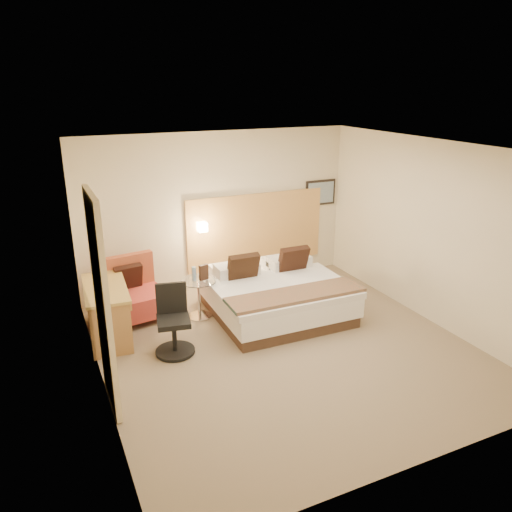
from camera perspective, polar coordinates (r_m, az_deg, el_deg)
name	(u,v)px	position (r m, az deg, el deg)	size (l,w,h in m)	color
floor	(285,348)	(6.99, 3.34, -10.45)	(4.80, 5.00, 0.02)	#826F57
ceiling	(289,148)	(6.11, 3.84, 12.26)	(4.80, 5.00, 0.02)	white
wall_back	(218,211)	(8.62, -4.33, 5.13)	(4.80, 0.02, 2.70)	beige
wall_front	(425,343)	(4.56, 18.78, -9.35)	(4.80, 0.02, 2.70)	beige
wall_left	(93,285)	(5.76, -18.15, -3.17)	(0.02, 5.00, 2.70)	beige
wall_right	(431,232)	(7.81, 19.39, 2.56)	(0.02, 5.00, 2.70)	beige
headboard_panel	(256,229)	(8.95, 0.03, 3.07)	(2.60, 0.04, 1.30)	tan
art_frame	(320,193)	(9.43, 7.37, 7.21)	(0.62, 0.03, 0.47)	black
art_canvas	(321,193)	(9.42, 7.43, 7.18)	(0.54, 0.01, 0.39)	gray
lamp_arm	(201,226)	(8.48, -6.30, 3.43)	(0.02, 0.02, 0.12)	silver
lamp_shade	(202,227)	(8.42, -6.17, 3.33)	(0.15, 0.15, 0.15)	#F8E7C1
curtain	(102,304)	(5.58, -17.17, -5.24)	(0.06, 0.90, 2.42)	beige
bottle_a	(194,274)	(7.57, -7.09, -2.04)	(0.07, 0.07, 0.22)	#90B5DF
menu_folder	(204,272)	(7.59, -6.00, -1.85)	(0.14, 0.05, 0.24)	#372016
bed	(276,295)	(7.79, 2.25, -4.44)	(2.05, 1.97, 0.98)	#422D21
lounge_chair	(132,295)	(7.85, -13.97, -4.37)	(1.00, 0.91, 0.95)	tan
side_table	(199,297)	(7.71, -6.53, -4.64)	(0.67, 0.67, 0.61)	silver
desk	(108,297)	(7.27, -16.58, -4.55)	(0.65, 1.28, 0.78)	tan
desk_chair	(174,326)	(6.79, -9.40, -7.87)	(0.62, 0.62, 0.93)	black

